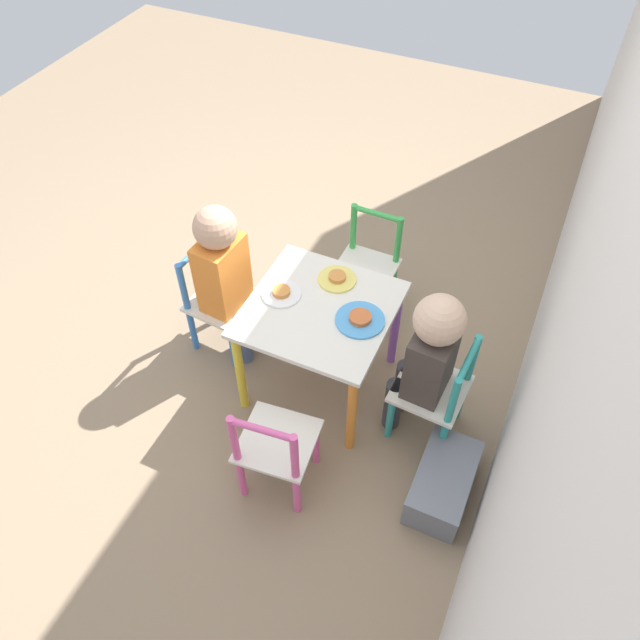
{
  "coord_description": "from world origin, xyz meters",
  "views": [
    {
      "loc": [
        1.44,
        0.66,
        2.16
      ],
      "look_at": [
        0.0,
        0.0,
        0.39
      ],
      "focal_mm": 35.0,
      "sensor_mm": 36.0,
      "label": 1
    }
  ],
  "objects_px": {
    "child_back": "(428,354)",
    "storage_bin": "(443,482)",
    "plate_back": "(360,319)",
    "child_front": "(225,270)",
    "chair_green": "(367,268)",
    "kids_table": "(320,321)",
    "chair_teal": "(436,393)",
    "chair_blue": "(219,301)",
    "chair_pink": "(275,448)",
    "plate_left": "(337,278)",
    "plate_front": "(281,293)"
  },
  "relations": [
    {
      "from": "child_back",
      "to": "storage_bin",
      "type": "relative_size",
      "value": 2.03
    },
    {
      "from": "plate_back",
      "to": "storage_bin",
      "type": "distance_m",
      "value": 0.67
    },
    {
      "from": "child_front",
      "to": "chair_green",
      "type": "bearing_deg",
      "value": -38.97
    },
    {
      "from": "kids_table",
      "to": "storage_bin",
      "type": "bearing_deg",
      "value": 65.69
    },
    {
      "from": "kids_table",
      "to": "child_back",
      "type": "height_order",
      "value": "child_back"
    },
    {
      "from": "chair_teal",
      "to": "storage_bin",
      "type": "xyz_separation_m",
      "value": [
        0.25,
        0.13,
        -0.17
      ]
    },
    {
      "from": "chair_blue",
      "to": "child_front",
      "type": "bearing_deg",
      "value": -90.0
    },
    {
      "from": "chair_blue",
      "to": "chair_green",
      "type": "bearing_deg",
      "value": -42.9
    },
    {
      "from": "child_back",
      "to": "chair_blue",
      "type": "bearing_deg",
      "value": -90.73
    },
    {
      "from": "chair_pink",
      "to": "child_front",
      "type": "xyz_separation_m",
      "value": [
        -0.53,
        -0.48,
        0.21
      ]
    },
    {
      "from": "chair_green",
      "to": "plate_left",
      "type": "distance_m",
      "value": 0.4
    },
    {
      "from": "child_front",
      "to": "kids_table",
      "type": "bearing_deg",
      "value": -90.0
    },
    {
      "from": "plate_front",
      "to": "plate_back",
      "type": "xyz_separation_m",
      "value": [
        0.0,
        0.32,
        0.0
      ]
    },
    {
      "from": "plate_back",
      "to": "plate_left",
      "type": "bearing_deg",
      "value": -135.0
    },
    {
      "from": "chair_pink",
      "to": "child_back",
      "type": "xyz_separation_m",
      "value": [
        -0.46,
        0.38,
        0.2
      ]
    },
    {
      "from": "chair_teal",
      "to": "plate_front",
      "type": "bearing_deg",
      "value": -89.14
    },
    {
      "from": "chair_blue",
      "to": "storage_bin",
      "type": "height_order",
      "value": "chair_blue"
    },
    {
      "from": "chair_pink",
      "to": "plate_front",
      "type": "xyz_separation_m",
      "value": [
        -0.49,
        -0.21,
        0.23
      ]
    },
    {
      "from": "child_front",
      "to": "plate_left",
      "type": "bearing_deg",
      "value": -69.13
    },
    {
      "from": "chair_blue",
      "to": "plate_left",
      "type": "bearing_deg",
      "value": -71.52
    },
    {
      "from": "child_back",
      "to": "plate_front",
      "type": "xyz_separation_m",
      "value": [
        -0.03,
        -0.59,
        0.03
      ]
    },
    {
      "from": "chair_teal",
      "to": "child_back",
      "type": "relative_size",
      "value": 0.7
    },
    {
      "from": "plate_back",
      "to": "plate_left",
      "type": "relative_size",
      "value": 1.22
    },
    {
      "from": "child_front",
      "to": "plate_front",
      "type": "xyz_separation_m",
      "value": [
        0.04,
        0.27,
        0.02
      ]
    },
    {
      "from": "plate_front",
      "to": "storage_bin",
      "type": "height_order",
      "value": "plate_front"
    },
    {
      "from": "chair_blue",
      "to": "chair_green",
      "type": "xyz_separation_m",
      "value": [
        -0.45,
        0.5,
        0.0
      ]
    },
    {
      "from": "kids_table",
      "to": "storage_bin",
      "type": "height_order",
      "value": "kids_table"
    },
    {
      "from": "plate_front",
      "to": "plate_back",
      "type": "relative_size",
      "value": 0.82
    },
    {
      "from": "plate_left",
      "to": "child_front",
      "type": "bearing_deg",
      "value": -74.0
    },
    {
      "from": "chair_teal",
      "to": "plate_left",
      "type": "relative_size",
      "value": 3.34
    },
    {
      "from": "child_back",
      "to": "plate_left",
      "type": "distance_m",
      "value": 0.47
    },
    {
      "from": "chair_blue",
      "to": "plate_back",
      "type": "distance_m",
      "value": 0.69
    },
    {
      "from": "plate_back",
      "to": "storage_bin",
      "type": "height_order",
      "value": "plate_back"
    },
    {
      "from": "chair_pink",
      "to": "storage_bin",
      "type": "xyz_separation_m",
      "value": [
        -0.21,
        0.57,
        -0.17
      ]
    },
    {
      "from": "kids_table",
      "to": "child_back",
      "type": "distance_m",
      "value": 0.44
    },
    {
      "from": "chair_blue",
      "to": "plate_back",
      "type": "height_order",
      "value": "chair_blue"
    },
    {
      "from": "chair_teal",
      "to": "storage_bin",
      "type": "relative_size",
      "value": 1.41
    },
    {
      "from": "plate_front",
      "to": "plate_left",
      "type": "xyz_separation_m",
      "value": [
        -0.16,
        0.16,
        0.0
      ]
    },
    {
      "from": "child_front",
      "to": "child_back",
      "type": "xyz_separation_m",
      "value": [
        0.06,
        0.86,
        -0.01
      ]
    },
    {
      "from": "chair_teal",
      "to": "child_front",
      "type": "bearing_deg",
      "value": -90.64
    },
    {
      "from": "child_back",
      "to": "plate_left",
      "type": "relative_size",
      "value": 4.79
    },
    {
      "from": "chair_blue",
      "to": "child_front",
      "type": "height_order",
      "value": "child_front"
    },
    {
      "from": "chair_green",
      "to": "storage_bin",
      "type": "height_order",
      "value": "chair_green"
    },
    {
      "from": "chair_teal",
      "to": "chair_green",
      "type": "distance_m",
      "value": 0.71
    },
    {
      "from": "child_back",
      "to": "chair_green",
      "type": "bearing_deg",
      "value": -137.09
    },
    {
      "from": "chair_pink",
      "to": "plate_left",
      "type": "height_order",
      "value": "chair_pink"
    },
    {
      "from": "chair_green",
      "to": "child_back",
      "type": "bearing_deg",
      "value": -49.91
    },
    {
      "from": "child_front",
      "to": "plate_back",
      "type": "relative_size",
      "value": 4.09
    },
    {
      "from": "chair_teal",
      "to": "child_back",
      "type": "xyz_separation_m",
      "value": [
        -0.0,
        -0.06,
        0.2
      ]
    },
    {
      "from": "plate_front",
      "to": "plate_left",
      "type": "distance_m",
      "value": 0.23
    }
  ]
}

